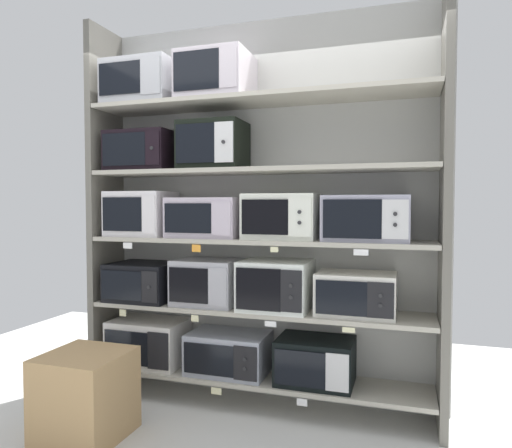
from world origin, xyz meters
The scene contains 35 objects.
back_panel centered at (0.00, 0.22, 1.37)m, with size 2.57×0.04×2.74m, color #B2B2AD.
upright_left centered at (-1.21, 0.00, 1.37)m, with size 0.05×0.41×2.74m, color #68645B.
upright_right centered at (1.21, 0.00, 1.37)m, with size 0.05×0.41×2.74m, color #68645B.
shelf_0 centered at (0.00, 0.00, 0.20)m, with size 2.37×0.41×0.03m, color #ADA899.
microwave_0 centered at (-0.85, 0.00, 0.38)m, with size 0.55×0.37×0.33m.
microwave_1 centered at (-0.20, 0.00, 0.36)m, with size 0.56×0.38×0.29m.
microwave_2 centered at (0.42, 0.00, 0.36)m, with size 0.51×0.37×0.30m.
price_tag_0 centered at (-0.88, -0.21, 0.16)m, with size 0.08×0.00×0.05m, color beige.
price_tag_1 centered at (-0.21, -0.21, 0.16)m, with size 0.07×0.00×0.05m, color beige.
price_tag_2 centered at (0.37, -0.21, 0.16)m, with size 0.07×0.00×0.04m, color white.
shelf_1 centered at (0.00, 0.00, 0.68)m, with size 2.37×0.41×0.03m, color #ADA899.
microwave_3 centered at (-0.88, 0.00, 0.83)m, with size 0.48×0.43×0.28m.
microwave_4 centered at (-0.37, 0.00, 0.86)m, with size 0.45×0.36×0.32m.
microwave_5 centered at (0.15, 0.00, 0.86)m, with size 0.47×0.43×0.33m.
microwave_6 centered at (0.68, 0.00, 0.83)m, with size 0.50×0.35×0.27m.
price_tag_3 centered at (-0.93, -0.21, 0.64)m, with size 0.05×0.00×0.05m, color beige.
price_tag_4 centered at (-0.37, -0.21, 0.64)m, with size 0.05×0.00×0.04m, color beige.
price_tag_5 centered at (0.17, -0.21, 0.64)m, with size 0.08×0.00×0.03m, color white.
price_tag_6 centered at (0.66, -0.21, 0.64)m, with size 0.08×0.00×0.03m, color beige.
shelf_2 centered at (0.00, 0.00, 1.16)m, with size 2.37×0.41×0.03m, color #ADA899.
microwave_7 centered at (-0.90, 0.00, 1.34)m, with size 0.45×0.37×0.33m.
microwave_8 centered at (-0.37, 0.00, 1.32)m, with size 0.52×0.35×0.28m.
microwave_9 centered at (0.18, 0.00, 1.33)m, with size 0.49×0.34×0.31m.
microwave_10 centered at (0.74, 0.00, 1.32)m, with size 0.54×0.37×0.29m.
price_tag_7 centered at (-0.89, -0.21, 1.12)m, with size 0.07×0.00×0.04m, color white.
price_tag_8 centered at (-0.36, -0.21, 1.12)m, with size 0.06×0.00×0.05m, color orange.
price_tag_9 centered at (0.19, -0.21, 1.12)m, with size 0.05×0.00×0.03m, color beige.
price_tag_10 centered at (0.73, -0.21, 1.12)m, with size 0.09×0.00×0.04m, color white.
shelf_3 centered at (0.00, 0.00, 1.64)m, with size 2.37×0.41×0.03m, color #ADA899.
microwave_11 centered at (-0.88, 0.00, 1.80)m, with size 0.49×0.36×0.29m.
microwave_12 centered at (-0.32, 0.00, 1.82)m, with size 0.44×0.35×0.34m.
shelf_4 centered at (0.00, 0.00, 2.12)m, with size 2.37×0.41×0.03m, color #ADA899.
microwave_13 centered at (-0.87, 0.00, 2.29)m, with size 0.52×0.42×0.32m.
microwave_14 centered at (-0.29, 0.00, 2.30)m, with size 0.48×0.42×0.32m.
shipping_carton centered at (-0.85, -0.74, 0.26)m, with size 0.47×0.47×0.51m, color tan.
Camera 1 is at (0.99, -3.07, 1.41)m, focal length 32.90 mm.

